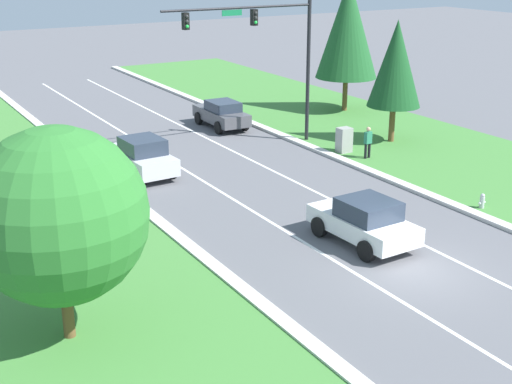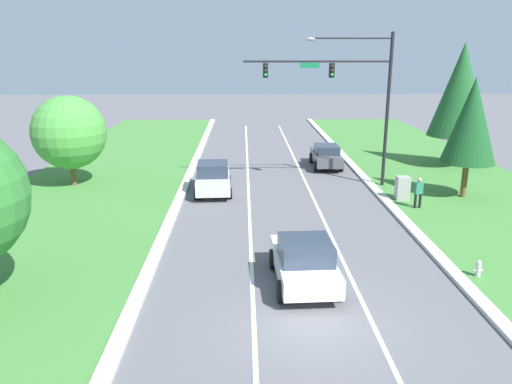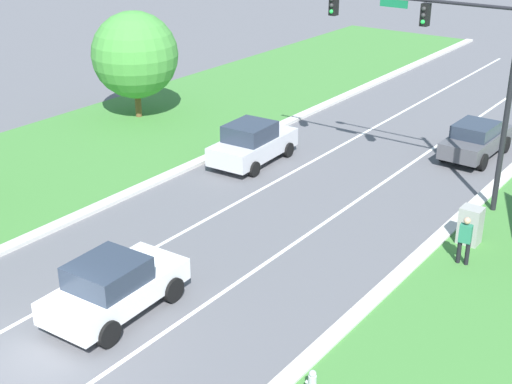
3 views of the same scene
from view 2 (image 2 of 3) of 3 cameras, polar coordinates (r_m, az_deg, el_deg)
name	(u,v)px [view 2 (image 2 of 3)]	position (r m, az deg, el deg)	size (l,w,h in m)	color
ground_plane	(313,324)	(15.72, 6.56, -14.71)	(160.00, 160.00, 0.00)	#5B5B60
curb_strip_right	(497,319)	(17.36, 25.88, -12.92)	(0.50, 90.00, 0.15)	beige
curb_strip_left	(126,324)	(15.95, -14.67, -14.38)	(0.50, 90.00, 0.15)	beige
lane_stripe_inner_left	(254,324)	(15.58, -0.24, -14.88)	(0.14, 81.00, 0.01)	white
lane_stripe_inner_right	(372,323)	(16.06, 13.14, -14.34)	(0.14, 81.00, 0.01)	white
traffic_signal_mast	(349,87)	(29.72, 10.62, 11.74)	(8.49, 0.41, 8.95)	black
white_sedan	(304,261)	(17.69, 5.54, -7.87)	(2.29, 4.32, 1.71)	white
silver_sedan	(213,178)	(28.77, -4.94, 1.63)	(2.26, 4.52, 1.82)	silver
graphite_sedan	(326,156)	(35.34, 8.02, 4.14)	(2.02, 4.43, 1.62)	#4C4C51
utility_cabinet	(402,189)	(28.28, 16.39, 0.35)	(0.70, 0.60, 1.37)	#9E9E99
pedestrian	(419,192)	(26.98, 18.08, 0.01)	(0.41, 0.27, 1.69)	black
fire_hydrant	(478,269)	(19.92, 24.04, -8.08)	(0.34, 0.20, 0.70)	#B7B7BC
conifer_near_right_tree	(461,90)	(37.07, 22.35, 10.75)	(3.92, 3.92, 8.51)	brown
oak_near_left_tree	(69,133)	(31.59, -20.59, 6.38)	(4.33, 4.33, 5.44)	brown
conifer_far_right_tree	(471,121)	(29.30, 23.41, 7.47)	(2.87, 2.87, 6.63)	brown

